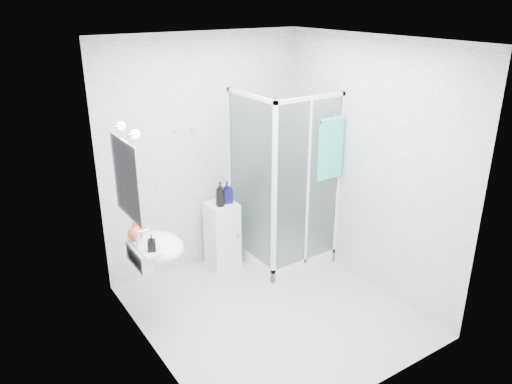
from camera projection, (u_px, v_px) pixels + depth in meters
room at (273, 190)px, 4.50m from camera, size 2.40×2.60×2.60m
shower_enclosure at (281, 226)px, 5.75m from camera, size 0.90×0.95×2.00m
wall_basin at (155, 248)px, 4.53m from camera, size 0.46×0.56×0.35m
mirror at (126, 180)px, 4.17m from camera, size 0.02×0.60×0.70m
vanity_lights at (127, 130)px, 4.04m from camera, size 0.10×0.40×0.08m
wall_hooks at (185, 130)px, 5.23m from camera, size 0.23×0.06×0.03m
storage_cabinet at (222, 235)px, 5.68m from camera, size 0.33×0.35×0.78m
hand_towel at (331, 147)px, 5.24m from camera, size 0.31×0.05×0.67m
shampoo_bottle_a at (220, 194)px, 5.42m from camera, size 0.13×0.13×0.28m
shampoo_bottle_b at (227, 192)px, 5.52m from camera, size 0.14×0.14×0.25m
soap_dispenser_orange at (135, 230)px, 4.52m from camera, size 0.18×0.18×0.19m
soap_dispenser_black at (152, 243)px, 4.31m from camera, size 0.09×0.09×0.15m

